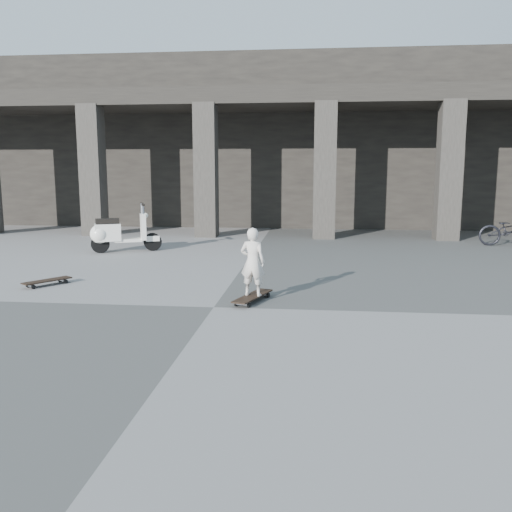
# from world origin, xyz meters

# --- Properties ---
(ground) EXTENTS (90.00, 90.00, 0.00)m
(ground) POSITION_xyz_m (0.00, 0.00, 0.00)
(ground) COLOR #484845
(ground) RESTS_ON ground
(colonnade) EXTENTS (28.00, 8.82, 6.00)m
(colonnade) POSITION_xyz_m (-0.00, 13.77, 3.03)
(colonnade) COLOR black
(colonnade) RESTS_ON ground
(longboard) EXTENTS (0.56, 1.05, 0.10)m
(longboard) POSITION_xyz_m (0.55, 0.41, 0.08)
(longboard) COLOR black
(longboard) RESTS_ON ground
(skateboard_spare) EXTENTS (0.68, 0.84, 0.10)m
(skateboard_spare) POSITION_xyz_m (-3.25, 1.20, 0.08)
(skateboard_spare) COLOR black
(skateboard_spare) RESTS_ON ground
(child) EXTENTS (0.43, 0.32, 1.07)m
(child) POSITION_xyz_m (0.55, 0.41, 0.64)
(child) COLOR silver
(child) RESTS_ON longboard
(scooter) EXTENTS (1.65, 0.93, 1.22)m
(scooter) POSITION_xyz_m (-3.46, 5.10, 0.48)
(scooter) COLOR black
(scooter) RESTS_ON ground
(bicycle) EXTENTS (1.72, 0.75, 0.88)m
(bicycle) POSITION_xyz_m (6.80, 7.30, 0.44)
(bicycle) COLOR black
(bicycle) RESTS_ON ground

